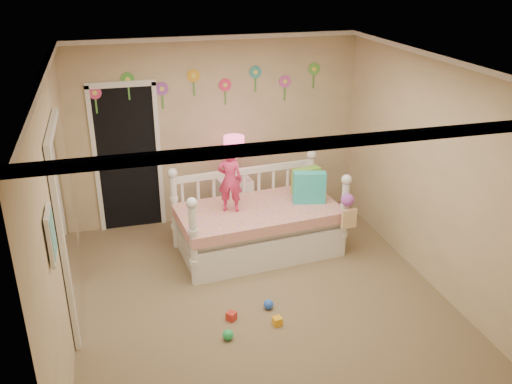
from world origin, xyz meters
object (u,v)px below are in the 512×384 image
object	(u,v)px
nightstand	(235,204)
table_lamp	(234,151)
daybed	(258,212)
child	(230,180)

from	to	relation	value
nightstand	table_lamp	xyz separation A→B (m)	(0.00, 0.00, 0.77)
daybed	nightstand	world-z (taller)	daybed
daybed	table_lamp	distance (m)	0.94
daybed	nightstand	bearing A→B (deg)	95.15
daybed	child	size ratio (longest dim) A/B	2.48
nightstand	table_lamp	size ratio (longest dim) A/B	1.20
child	table_lamp	bearing A→B (deg)	-86.00
child	nightstand	xyz separation A→B (m)	(0.22, 0.72, -0.66)
child	daybed	bearing A→B (deg)	-159.30
daybed	child	distance (m)	0.59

